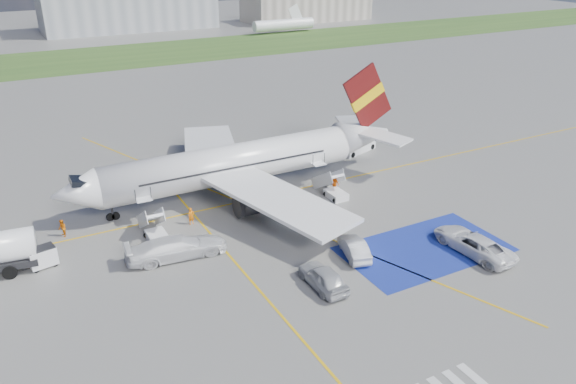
{
  "coord_description": "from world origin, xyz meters",
  "views": [
    {
      "loc": [
        -19.86,
        -34.85,
        23.98
      ],
      "look_at": [
        1.72,
        5.04,
        3.5
      ],
      "focal_mm": 35.0,
      "sensor_mm": 36.0,
      "label": 1
    }
  ],
  "objects_px": {
    "van_white_b": "(176,244)",
    "car_silver_b": "(354,248)",
    "airliner": "(244,161)",
    "car_silver_a": "(323,277)",
    "gpu_cart": "(43,258)",
    "belt_loader": "(357,148)",
    "van_white_a": "(474,240)"
  },
  "relations": [
    {
      "from": "van_white_b",
      "to": "van_white_a",
      "type": "bearing_deg",
      "value": -110.96
    },
    {
      "from": "car_silver_a",
      "to": "van_white_a",
      "type": "relative_size",
      "value": 0.87
    },
    {
      "from": "airliner",
      "to": "van_white_a",
      "type": "height_order",
      "value": "airliner"
    },
    {
      "from": "van_white_b",
      "to": "car_silver_b",
      "type": "bearing_deg",
      "value": -112.1
    },
    {
      "from": "airliner",
      "to": "belt_loader",
      "type": "xyz_separation_m",
      "value": [
        17.23,
        4.47,
        -2.96
      ]
    },
    {
      "from": "airliner",
      "to": "gpu_cart",
      "type": "bearing_deg",
      "value": -164.5
    },
    {
      "from": "gpu_cart",
      "to": "car_silver_a",
      "type": "height_order",
      "value": "gpu_cart"
    },
    {
      "from": "car_silver_a",
      "to": "van_white_b",
      "type": "relative_size",
      "value": 0.81
    },
    {
      "from": "belt_loader",
      "to": "car_silver_b",
      "type": "xyz_separation_m",
      "value": [
        -14.63,
        -20.51,
        0.33
      ]
    },
    {
      "from": "airliner",
      "to": "van_white_a",
      "type": "relative_size",
      "value": 6.42
    },
    {
      "from": "van_white_a",
      "to": "van_white_b",
      "type": "distance_m",
      "value": 24.63
    },
    {
      "from": "car_silver_a",
      "to": "van_white_b",
      "type": "bearing_deg",
      "value": -48.98
    },
    {
      "from": "airliner",
      "to": "car_silver_a",
      "type": "height_order",
      "value": "airliner"
    },
    {
      "from": "car_silver_a",
      "to": "van_white_b",
      "type": "xyz_separation_m",
      "value": [
        -8.3,
        9.41,
        0.36
      ]
    },
    {
      "from": "belt_loader",
      "to": "van_white_b",
      "type": "xyz_separation_m",
      "value": [
        -27.58,
        -13.75,
        0.78
      ]
    },
    {
      "from": "gpu_cart",
      "to": "van_white_a",
      "type": "height_order",
      "value": "van_white_a"
    },
    {
      "from": "car_silver_b",
      "to": "van_white_b",
      "type": "xyz_separation_m",
      "value": [
        -12.94,
        6.76,
        0.45
      ]
    },
    {
      "from": "airliner",
      "to": "van_white_b",
      "type": "bearing_deg",
      "value": -138.11
    },
    {
      "from": "airliner",
      "to": "gpu_cart",
      "type": "height_order",
      "value": "airliner"
    },
    {
      "from": "belt_loader",
      "to": "van_white_b",
      "type": "relative_size",
      "value": 0.96
    },
    {
      "from": "belt_loader",
      "to": "van_white_b",
      "type": "height_order",
      "value": "van_white_b"
    },
    {
      "from": "van_white_a",
      "to": "van_white_b",
      "type": "xyz_separation_m",
      "value": [
        -22.05,
        10.96,
        0.14
      ]
    },
    {
      "from": "belt_loader",
      "to": "van_white_b",
      "type": "distance_m",
      "value": 30.83
    },
    {
      "from": "car_silver_b",
      "to": "belt_loader",
      "type": "bearing_deg",
      "value": -109.14
    },
    {
      "from": "car_silver_b",
      "to": "van_white_a",
      "type": "height_order",
      "value": "van_white_a"
    },
    {
      "from": "car_silver_b",
      "to": "van_white_b",
      "type": "bearing_deg",
      "value": -11.2
    },
    {
      "from": "belt_loader",
      "to": "van_white_a",
      "type": "distance_m",
      "value": 25.33
    },
    {
      "from": "gpu_cart",
      "to": "van_white_a",
      "type": "xyz_separation_m",
      "value": [
        31.94,
        -14.63,
        0.3
      ]
    },
    {
      "from": "gpu_cart",
      "to": "van_white_b",
      "type": "bearing_deg",
      "value": -31.42
    },
    {
      "from": "car_silver_a",
      "to": "van_white_b",
      "type": "distance_m",
      "value": 12.55
    },
    {
      "from": "gpu_cart",
      "to": "belt_loader",
      "type": "relative_size",
      "value": 0.38
    },
    {
      "from": "airliner",
      "to": "belt_loader",
      "type": "distance_m",
      "value": 18.04
    }
  ]
}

